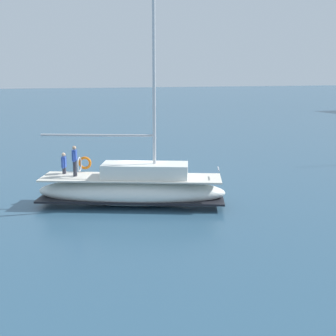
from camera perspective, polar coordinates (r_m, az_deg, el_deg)
ground_plane at (r=26.09m, az=-3.24°, el=-3.21°), size 400.00×400.00×0.00m
main_sailboat at (r=23.76m, az=-4.36°, el=-2.46°), size 5.98×9.77×11.75m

